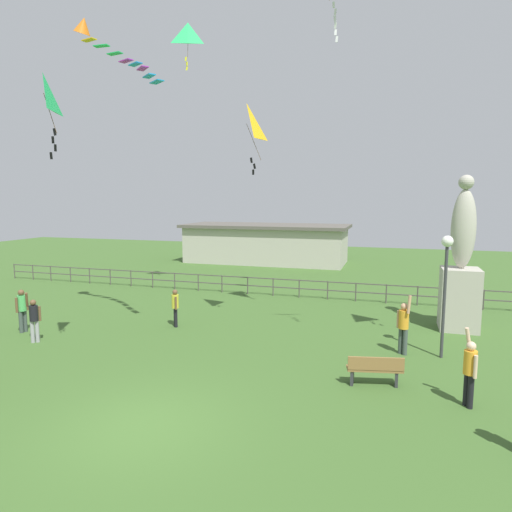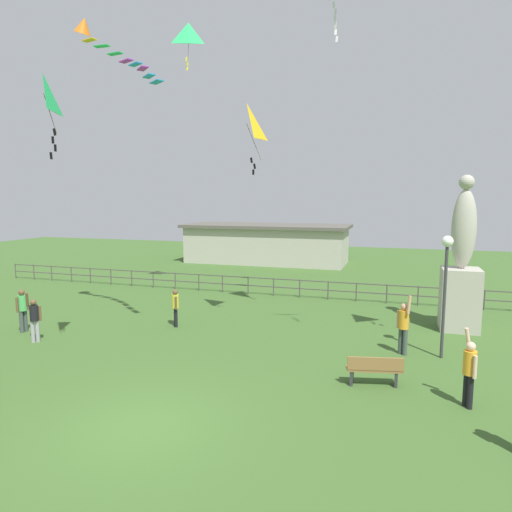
# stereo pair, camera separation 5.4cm
# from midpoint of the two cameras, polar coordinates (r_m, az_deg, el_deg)

# --- Properties ---
(ground_plane) EXTENTS (80.00, 80.00, 0.00)m
(ground_plane) POSITION_cam_midpoint_polar(r_m,az_deg,el_deg) (10.96, -14.50, -20.58)
(ground_plane) COLOR #3D6028
(statue_monument) EXTENTS (1.41, 1.41, 6.01)m
(statue_monument) POSITION_cam_midpoint_polar(r_m,az_deg,el_deg) (18.88, 25.04, -2.35)
(statue_monument) COLOR #B2AD9E
(statue_monument) RESTS_ON ground_plane
(lamppost) EXTENTS (0.36, 0.36, 3.96)m
(lamppost) POSITION_cam_midpoint_polar(r_m,az_deg,el_deg) (15.14, 23.43, -1.49)
(lamppost) COLOR #38383D
(lamppost) RESTS_ON ground_plane
(park_bench) EXTENTS (1.55, 0.72, 0.85)m
(park_bench) POSITION_cam_midpoint_polar(r_m,az_deg,el_deg) (12.88, 15.18, -13.97)
(park_bench) COLOR olive
(park_bench) RESTS_ON ground_plane
(person_0) EXTENTS (0.47, 0.37, 1.83)m
(person_0) POSITION_cam_midpoint_polar(r_m,az_deg,el_deg) (17.70, -26.65, -7.07)
(person_0) COLOR #99999E
(person_0) RESTS_ON ground_plane
(person_2) EXTENTS (0.30, 0.39, 1.52)m
(person_2) POSITION_cam_midpoint_polar(r_m,az_deg,el_deg) (18.03, -10.28, -6.29)
(person_2) COLOR black
(person_2) RESTS_ON ground_plane
(person_4) EXTENTS (0.31, 0.50, 1.67)m
(person_4) POSITION_cam_midpoint_polar(r_m,az_deg,el_deg) (19.21, -27.86, -5.92)
(person_4) COLOR #3F4C47
(person_4) RESTS_ON ground_plane
(person_5) EXTENTS (0.31, 0.53, 1.95)m
(person_5) POSITION_cam_midpoint_polar(r_m,az_deg,el_deg) (12.27, 25.99, -12.98)
(person_5) COLOR black
(person_5) RESTS_ON ground_plane
(person_7) EXTENTS (0.45, 0.44, 2.03)m
(person_7) POSITION_cam_midpoint_polar(r_m,az_deg,el_deg) (15.40, 18.61, -8.37)
(person_7) COLOR #3F4C47
(person_7) RESTS_ON ground_plane
(kite_0) EXTENTS (1.02, 0.87, 2.60)m
(kite_0) POSITION_cam_midpoint_polar(r_m,az_deg,el_deg) (17.28, -1.08, 16.52)
(kite_0) COLOR yellow
(kite_1) EXTENTS (1.27, 0.98, 2.28)m
(kite_1) POSITION_cam_midpoint_polar(r_m,az_deg,el_deg) (24.52, -8.64, 26.17)
(kite_1) COLOR #1EB759
(kite_2) EXTENTS (0.64, 0.98, 2.36)m
(kite_2) POSITION_cam_midpoint_polar(r_m,az_deg,el_deg) (14.36, -25.60, 18.16)
(kite_2) COLOR #1EB759
(streamer_kite) EXTENTS (4.61, 2.23, 3.03)m
(streamer_kite) POSITION_cam_midpoint_polar(r_m,az_deg,el_deg) (18.96, -20.67, 25.61)
(streamer_kite) COLOR orange
(waterfront_railing) EXTENTS (36.05, 0.06, 0.95)m
(waterfront_railing) POSITION_cam_midpoint_polar(r_m,az_deg,el_deg) (23.26, 3.51, -3.73)
(waterfront_railing) COLOR #4C4742
(waterfront_railing) RESTS_ON ground_plane
(pavilion_building) EXTENTS (13.13, 5.53, 3.07)m
(pavilion_building) POSITION_cam_midpoint_polar(r_m,az_deg,el_deg) (35.71, 1.47, 1.67)
(pavilion_building) COLOR #B7B2A3
(pavilion_building) RESTS_ON ground_plane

